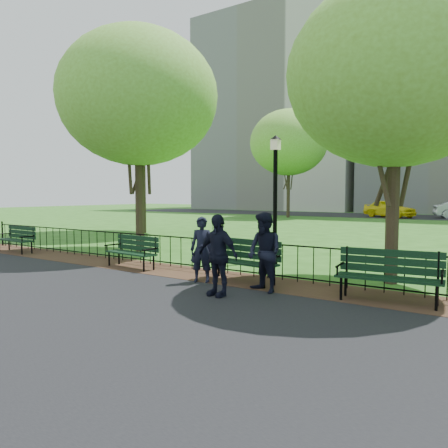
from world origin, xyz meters
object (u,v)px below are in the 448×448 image
Objects in this scene: tree_near_w at (138,98)px; park_bench_main at (229,252)px; tree_near_e at (396,74)px; park_bench_right_a at (389,270)px; tree_far_w at (289,143)px; lamppost at (275,193)px; park_bench_left_c at (18,236)px; tree_mid_w at (142,99)px; person_right at (218,255)px; person_mid at (264,252)px; taxi at (389,208)px; park_bench_left_a at (134,248)px; person_left at (202,249)px.

park_bench_main is at bearing -25.40° from tree_near_w.
tree_near_w is 9.18m from tree_near_e.
park_bench_right_a is 0.21× the size of tree_far_w.
tree_near_e reaches higher than lamppost.
park_bench_left_c is 10.68m from tree_mid_w.
tree_far_w is 5.62× the size of person_right.
person_mid reaches higher than park_bench_left_c.
tree_far_w is (-15.04, 26.45, 5.96)m from park_bench_right_a.
lamppost reaches higher than taxi.
taxi is (-0.59, 31.49, 0.23)m from park_bench_left_a.
park_bench_right_a is 11.08m from tree_near_w.
park_bench_main is 5.65m from tree_near_e.
tree_near_w is 5.14× the size of person_left.
park_bench_right_a is at bearing -60.38° from tree_far_w.
park_bench_right_a is at bearing -77.69° from tree_near_e.
tree_far_w is 2.05× the size of taxi.
person_right is at bearing -6.10° from park_bench_left_c.
person_mid is (10.48, -0.63, 0.28)m from park_bench_left_c.
park_bench_left_a is (-3.24, -0.03, -0.13)m from park_bench_main.
taxi is (-3.83, 31.47, 0.10)m from park_bench_main.
person_mid is at bearing 56.11° from person_right.
tree_near_w reaches higher than person_right.
person_mid is at bearing -26.78° from person_left.
park_bench_right_a is at bearing 4.75° from park_bench_left_a.
tree_mid_w is 6.05× the size of person_right.
tree_near_e is at bearing 73.10° from person_mid.
person_left is (8.73, -0.52, 0.21)m from park_bench_left_c.
person_left is 0.34× the size of taxi.
tree_near_w is at bearing 151.59° from person_right.
park_bench_left_a is 1.06× the size of person_right.
lamppost is 25.83m from tree_far_w.
lamppost reaches higher than park_bench_main.
tree_mid_w is 15.15m from person_left.
tree_near_w is 29.19m from taxi.
tree_far_w is at bearing 117.88° from person_right.
tree_far_w reaches higher than taxi.
taxi is at bearing 95.77° from park_bench_left_a.
park_bench_left_c is at bearing -158.43° from lamppost.
person_left is (-4.16, -0.53, 0.16)m from park_bench_right_a.
tree_near_e is 1.51× the size of taxi.
lamppost is at bearing 105.23° from park_bench_main.
tree_far_w is at bearing 90.76° from tree_mid_w.
person_left is at bearing -162.40° from person_mid.
park_bench_main is 8.02m from tree_near_w.
tree_far_w is at bearing 88.78° from person_left.
person_left is 0.91× the size of person_mid.
person_left is at bearing -178.92° from park_bench_right_a.
park_bench_left_c is 27.22m from tree_far_w.
park_bench_left_c is at bearing 176.29° from person_right.
person_right is (1.10, -0.93, 0.06)m from person_left.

